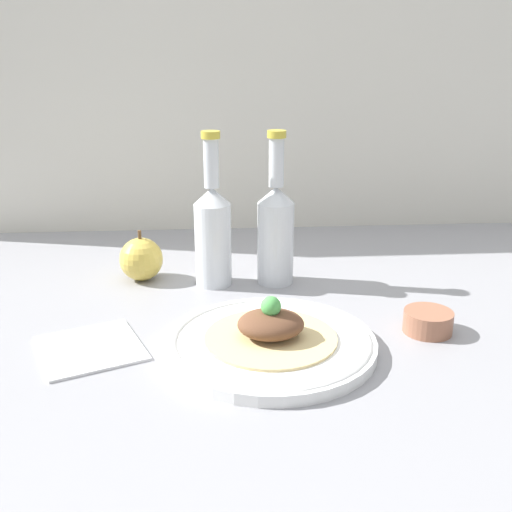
{
  "coord_description": "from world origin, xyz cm",
  "views": [
    {
      "loc": [
        -16.75,
        -81.99,
        39.24
      ],
      "look_at": [
        -10.45,
        4.58,
        9.38
      ],
      "focal_mm": 42.0,
      "sensor_mm": 36.0,
      "label": 1
    }
  ],
  "objects_px": {
    "cider_bottle_left": "(213,230)",
    "apple": "(141,259)",
    "cider_bottle_right": "(276,229)",
    "dipping_bowl": "(428,322)",
    "plate": "(271,343)",
    "plated_food": "(271,328)"
  },
  "relations": [
    {
      "from": "plated_food",
      "to": "cider_bottle_left",
      "type": "relative_size",
      "value": 0.68
    },
    {
      "from": "apple",
      "to": "plated_food",
      "type": "bearing_deg",
      "value": -54.13
    },
    {
      "from": "plate",
      "to": "cider_bottle_left",
      "type": "bearing_deg",
      "value": 106.7
    },
    {
      "from": "cider_bottle_left",
      "to": "cider_bottle_right",
      "type": "relative_size",
      "value": 1.0
    },
    {
      "from": "cider_bottle_left",
      "to": "cider_bottle_right",
      "type": "bearing_deg",
      "value": 0.0
    },
    {
      "from": "plated_food",
      "to": "dipping_bowl",
      "type": "bearing_deg",
      "value": 9.4
    },
    {
      "from": "cider_bottle_left",
      "to": "cider_bottle_right",
      "type": "distance_m",
      "value": 0.11
    },
    {
      "from": "cider_bottle_right",
      "to": "dipping_bowl",
      "type": "relative_size",
      "value": 3.74
    },
    {
      "from": "plated_food",
      "to": "cider_bottle_right",
      "type": "xyz_separation_m",
      "value": [
        0.03,
        0.25,
        0.06
      ]
    },
    {
      "from": "cider_bottle_left",
      "to": "apple",
      "type": "bearing_deg",
      "value": 167.07
    },
    {
      "from": "plate",
      "to": "apple",
      "type": "xyz_separation_m",
      "value": [
        -0.21,
        0.28,
        0.03
      ]
    },
    {
      "from": "plated_food",
      "to": "apple",
      "type": "relative_size",
      "value": 1.99
    },
    {
      "from": "plated_food",
      "to": "dipping_bowl",
      "type": "distance_m",
      "value": 0.24
    },
    {
      "from": "cider_bottle_left",
      "to": "cider_bottle_right",
      "type": "xyz_separation_m",
      "value": [
        0.11,
        0.0,
        0.0
      ]
    },
    {
      "from": "dipping_bowl",
      "to": "plated_food",
      "type": "bearing_deg",
      "value": -170.6
    },
    {
      "from": "cider_bottle_right",
      "to": "apple",
      "type": "height_order",
      "value": "cider_bottle_right"
    },
    {
      "from": "plate",
      "to": "cider_bottle_right",
      "type": "distance_m",
      "value": 0.27
    },
    {
      "from": "plate",
      "to": "apple",
      "type": "distance_m",
      "value": 0.35
    },
    {
      "from": "cider_bottle_left",
      "to": "apple",
      "type": "xyz_separation_m",
      "value": [
        -0.13,
        0.03,
        -0.06
      ]
    },
    {
      "from": "plate",
      "to": "cider_bottle_left",
      "type": "relative_size",
      "value": 1.09
    },
    {
      "from": "cider_bottle_right",
      "to": "apple",
      "type": "distance_m",
      "value": 0.25
    },
    {
      "from": "plate",
      "to": "cider_bottle_left",
      "type": "distance_m",
      "value": 0.28
    }
  ]
}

